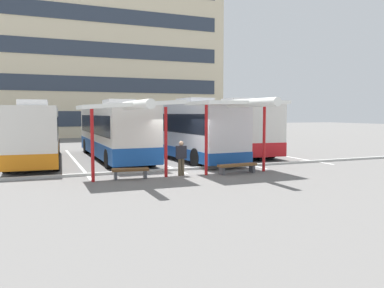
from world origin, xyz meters
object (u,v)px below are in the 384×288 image
(coach_bus_0, at_px, (36,134))
(coach_bus_3, at_px, (230,128))
(coach_bus_2, at_px, (185,131))
(waiting_passenger_0, at_px, (181,156))
(waiting_shelter_1, at_px, (239,105))
(bench_1, at_px, (237,166))
(waiting_shelter_0, at_px, (131,107))
(bench_0, at_px, (130,171))
(coach_bus_1, at_px, (114,132))

(coach_bus_0, xyz_separation_m, coach_bus_3, (12.69, 0.32, 0.14))
(coach_bus_2, relative_size, waiting_passenger_0, 7.28)
(waiting_shelter_1, height_order, bench_1, waiting_shelter_1)
(waiting_shelter_0, height_order, bench_1, waiting_shelter_0)
(waiting_shelter_0, bearing_deg, coach_bus_0, 114.40)
(bench_1, bearing_deg, bench_0, 175.29)
(waiting_shelter_1, bearing_deg, bench_1, 90.00)
(coach_bus_3, xyz_separation_m, waiting_passenger_0, (-6.70, -8.07, -0.88))
(coach_bus_1, xyz_separation_m, bench_0, (-0.78, -7.62, -1.31))
(coach_bus_3, relative_size, bench_1, 5.47)
(bench_1, bearing_deg, coach_bus_3, 64.38)
(coach_bus_2, bearing_deg, bench_0, -128.26)
(waiting_shelter_0, bearing_deg, bench_1, -0.82)
(coach_bus_0, height_order, coach_bus_2, coach_bus_2)
(bench_1, bearing_deg, waiting_shelter_1, -90.00)
(coach_bus_0, distance_m, waiting_shelter_1, 12.06)
(bench_0, relative_size, bench_1, 0.80)
(bench_1, distance_m, waiting_passenger_0, 2.72)
(waiting_shelter_0, height_order, waiting_shelter_1, waiting_shelter_1)
(coach_bus_1, relative_size, waiting_shelter_1, 2.48)
(coach_bus_3, distance_m, waiting_shelter_0, 12.41)
(waiting_shelter_0, distance_m, bench_0, 2.74)
(coach_bus_0, distance_m, bench_1, 11.95)
(bench_0, distance_m, waiting_shelter_1, 5.73)
(waiting_shelter_0, relative_size, bench_0, 2.76)
(bench_0, bearing_deg, waiting_passenger_0, 0.42)
(coach_bus_1, bearing_deg, coach_bus_2, -19.02)
(coach_bus_2, bearing_deg, coach_bus_1, 160.98)
(coach_bus_2, height_order, bench_1, coach_bus_2)
(waiting_passenger_0, bearing_deg, bench_1, -9.17)
(coach_bus_2, bearing_deg, coach_bus_0, 169.65)
(coach_bus_3, bearing_deg, waiting_shelter_0, -136.97)
(coach_bus_3, xyz_separation_m, waiting_shelter_1, (-4.07, -8.61, 1.42))
(bench_0, xyz_separation_m, waiting_shelter_1, (4.95, -0.53, 2.85))
(coach_bus_3, height_order, waiting_passenger_0, coach_bus_3)
(bench_0, relative_size, waiting_passenger_0, 1.02)
(waiting_shelter_0, bearing_deg, bench_0, 90.00)
(bench_1, height_order, waiting_passenger_0, waiting_passenger_0)
(coach_bus_2, xyz_separation_m, waiting_shelter_0, (-4.89, -6.54, 1.32))
(coach_bus_1, distance_m, waiting_shelter_0, 8.12)
(coach_bus_1, height_order, waiting_shelter_1, coach_bus_1)
(coach_bus_0, distance_m, waiting_passenger_0, 9.82)
(coach_bus_2, xyz_separation_m, bench_1, (0.06, -6.61, -1.39))
(coach_bus_0, distance_m, coach_bus_3, 12.70)
(waiting_shelter_0, bearing_deg, coach_bus_3, 43.03)
(coach_bus_1, distance_m, coach_bus_2, 4.35)
(coach_bus_0, relative_size, bench_1, 5.71)
(waiting_passenger_0, bearing_deg, coach_bus_0, 127.72)
(bench_0, distance_m, bench_1, 4.96)
(waiting_shelter_0, xyz_separation_m, bench_0, (0.00, 0.34, -2.72))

